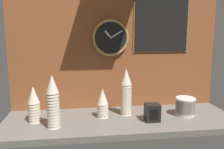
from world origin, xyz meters
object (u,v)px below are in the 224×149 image
object	(u,v)px
cup_stack_far_left	(34,104)
cup_stack_center_right	(126,92)
bowl_stack_far_right	(185,106)
napkin_dispenser	(152,112)
wall_clock	(111,38)
cup_stack_left	(53,102)
menu_board	(162,21)
cup_stack_center	(103,103)

from	to	relation	value
cup_stack_far_left	cup_stack_center_right	distance (m)	0.63
bowl_stack_far_right	cup_stack_center_right	bearing A→B (deg)	169.80
cup_stack_center_right	napkin_dispenser	distance (m)	0.24
bowl_stack_far_right	wall_clock	world-z (taller)	wall_clock
cup_stack_far_left	napkin_dispenser	distance (m)	0.79
cup_stack_far_left	cup_stack_left	world-z (taller)	cup_stack_left
bowl_stack_far_right	napkin_dispenser	bearing A→B (deg)	-164.54
menu_board	bowl_stack_far_right	bearing A→B (deg)	-67.17
bowl_stack_far_right	napkin_dispenser	size ratio (longest dim) A/B	1.20
cup_stack_center_right	bowl_stack_far_right	bearing A→B (deg)	-10.20
cup_stack_far_left	cup_stack_center_right	size ratio (longest dim) A/B	0.73
menu_board	napkin_dispenser	size ratio (longest dim) A/B	4.14
cup_stack_far_left	menu_board	size ratio (longest dim) A/B	0.50
cup_stack_center_right	menu_board	world-z (taller)	menu_board
cup_stack_center	napkin_dispenser	size ratio (longest dim) A/B	1.77
cup_stack_far_left	cup_stack_left	size ratio (longest dim) A/B	0.73
cup_stack_far_left	bowl_stack_far_right	world-z (taller)	cup_stack_far_left
cup_stack_center	wall_clock	bearing A→B (deg)	67.65
cup_stack_left	wall_clock	xyz separation A→B (m)	(0.40, 0.35, 0.38)
napkin_dispenser	cup_stack_center_right	bearing A→B (deg)	135.41
cup_stack_left	wall_clock	distance (m)	0.65
cup_stack_far_left	napkin_dispenser	bearing A→B (deg)	-6.31
cup_stack_left	napkin_dispenser	distance (m)	0.65
cup_stack_far_left	cup_stack_center	bearing A→B (deg)	3.64
cup_stack_center_right	wall_clock	bearing A→B (deg)	117.25
menu_board	cup_stack_center	bearing A→B (deg)	-156.06
cup_stack_far_left	cup_stack_center	xyz separation A→B (m)	(0.46, 0.03, -0.02)
cup_stack_left	menu_board	bearing A→B (deg)	24.02
cup_stack_left	wall_clock	size ratio (longest dim) A/B	1.21
cup_stack_left	cup_stack_center	bearing A→B (deg)	24.15
cup_stack_far_left	bowl_stack_far_right	xyz separation A→B (m)	(1.04, -0.01, -0.05)
cup_stack_left	bowl_stack_far_right	world-z (taller)	cup_stack_left
wall_clock	napkin_dispenser	world-z (taller)	wall_clock
cup_stack_center_right	napkin_dispenser	size ratio (longest dim) A/B	2.87
cup_stack_left	menu_board	xyz separation A→B (m)	(0.80, 0.36, 0.51)
cup_stack_far_left	napkin_dispenser	size ratio (longest dim) A/B	2.08
cup_stack_center_right	cup_stack_left	bearing A→B (deg)	-160.26
bowl_stack_far_right	menu_board	distance (m)	0.66
napkin_dispenser	cup_stack_far_left	bearing A→B (deg)	173.69
cup_stack_left	napkin_dispenser	size ratio (longest dim) A/B	2.87
cup_stack_left	cup_stack_center_right	xyz separation A→B (m)	(0.49, 0.18, 0.00)
wall_clock	napkin_dispenser	bearing A→B (deg)	-53.25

